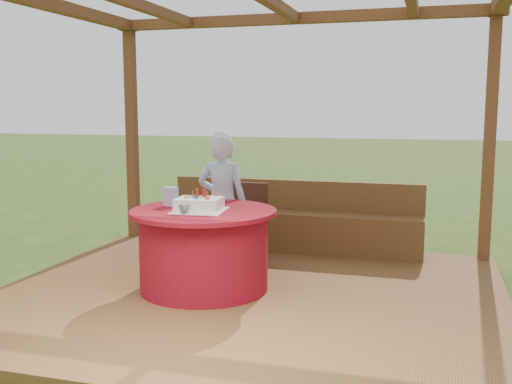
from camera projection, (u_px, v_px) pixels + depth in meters
ground at (248, 305)px, 5.42m from camera, size 60.00×60.00×0.00m
deck at (248, 298)px, 5.41m from camera, size 4.50×4.00×0.12m
pergola at (248, 32)px, 5.08m from camera, size 4.50×4.00×2.72m
bench at (292, 227)px, 7.00m from camera, size 3.00×0.42×0.80m
table at (204, 249)px, 5.44m from camera, size 1.32×1.32×0.74m
chair at (247, 220)px, 6.36m from camera, size 0.41×0.41×0.86m
elderly_woman at (222, 201)px, 6.07m from camera, size 0.53×0.37×1.43m
birthday_cake at (199, 204)px, 5.32m from camera, size 0.49×0.49×0.19m
gift_bag at (171, 196)px, 5.59m from camera, size 0.14×0.11×0.18m
drinking_glass at (184, 210)px, 5.15m from camera, size 0.10×0.10×0.08m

